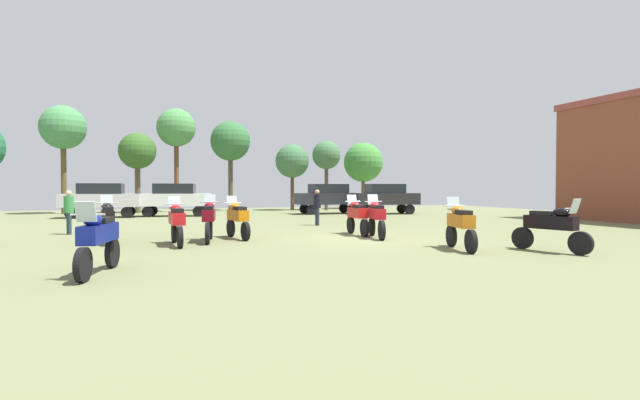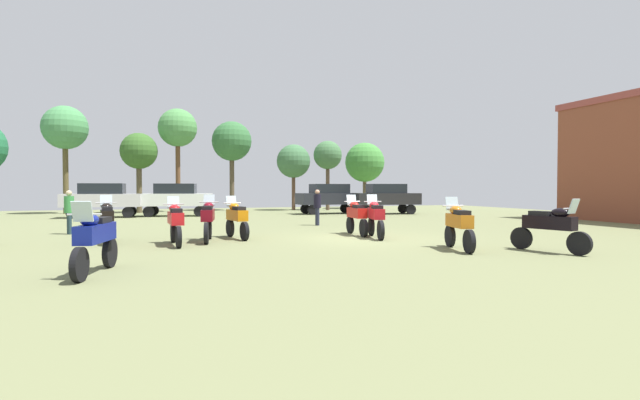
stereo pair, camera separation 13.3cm
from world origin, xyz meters
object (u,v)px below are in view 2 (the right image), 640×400
tree_2 (365,163)px  tree_7 (65,129)px  motorcycle_11 (107,219)px  car_2 (103,198)px  motorcycle_3 (237,218)px  motorcycle_4 (176,221)px  motorcycle_7 (459,224)px  motorcycle_5 (208,219)px  tree_6 (139,152)px  car_4 (329,196)px  tree_1 (293,162)px  person_1 (317,205)px  motorcycle_2 (550,226)px  car_1 (176,197)px  tree_9 (178,129)px  tree_5 (232,142)px  motorcycle_10 (95,238)px  person_2 (69,209)px  motorcycle_8 (356,215)px  car_3 (386,196)px  motorcycle_6 (376,217)px  tree_3 (328,156)px

tree_2 → tree_7: tree_7 is taller
motorcycle_11 → car_2: car_2 is taller
motorcycle_3 → car_2: bearing=102.0°
motorcycle_4 → motorcycle_7: size_ratio=1.06×
motorcycle_5 → tree_6: 19.99m
motorcycle_11 → car_4: (12.27, 13.38, 0.43)m
tree_1 → person_1: bearing=-101.2°
motorcycle_2 → tree_2: tree_2 is taller
motorcycle_3 → car_1: car_1 is taller
tree_2 → tree_9: 15.25m
motorcycle_5 → tree_5: bearing=88.9°
motorcycle_2 → motorcycle_10: (-11.12, 0.36, 0.02)m
motorcycle_11 → tree_5: bearing=63.8°
car_1 → car_4: same height
car_1 → motorcycle_11: bearing=179.7°
motorcycle_11 → person_1: size_ratio=1.32×
tree_1 → person_2: bearing=-129.7°
motorcycle_7 → motorcycle_8: bearing=117.7°
motorcycle_8 → car_3: car_3 is taller
car_2 → motorcycle_11: bearing=-170.0°
motorcycle_2 → car_4: (0.75, 19.59, 0.45)m
motorcycle_2 → car_4: 19.61m
motorcycle_6 → motorcycle_8: (-0.25, 1.10, -0.01)m
motorcycle_4 → motorcycle_8: 6.46m
car_2 → motorcycle_3: bearing=-154.5°
motorcycle_2 → tree_6: 27.70m
car_1 → tree_1: (8.92, 5.16, 2.63)m
motorcycle_10 → person_2: person_2 is taller
motorcycle_7 → tree_6: 25.82m
motorcycle_8 → motorcycle_7: bearing=-73.4°
tree_5 → motorcycle_4: bearing=-102.3°
car_1 → car_3: size_ratio=1.01×
motorcycle_4 → tree_9: size_ratio=0.29×
car_1 → person_1: size_ratio=2.75×
car_4 → motorcycle_11: bearing=135.0°
tree_5 → car_4: bearing=-51.0°
person_2 → motorcycle_6: bearing=-134.7°
motorcycle_8 → person_2: person_2 is taller
motorcycle_7 → car_1: (-7.07, 18.90, 0.45)m
motorcycle_10 → tree_3: tree_3 is taller
motorcycle_8 → tree_6: bearing=117.2°
motorcycle_7 → motorcycle_11: motorcycle_11 is taller
motorcycle_6 → person_1: person_1 is taller
car_2 → tree_5: (8.41, 6.38, 4.11)m
motorcycle_4 → car_3: car_3 is taller
tree_1 → tree_3: size_ratio=0.95×
motorcycle_5 → motorcycle_4: bearing=-137.7°
motorcycle_4 → person_1: person_1 is taller
motorcycle_10 → car_2: 19.81m
motorcycle_5 → person_2: person_2 is taller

